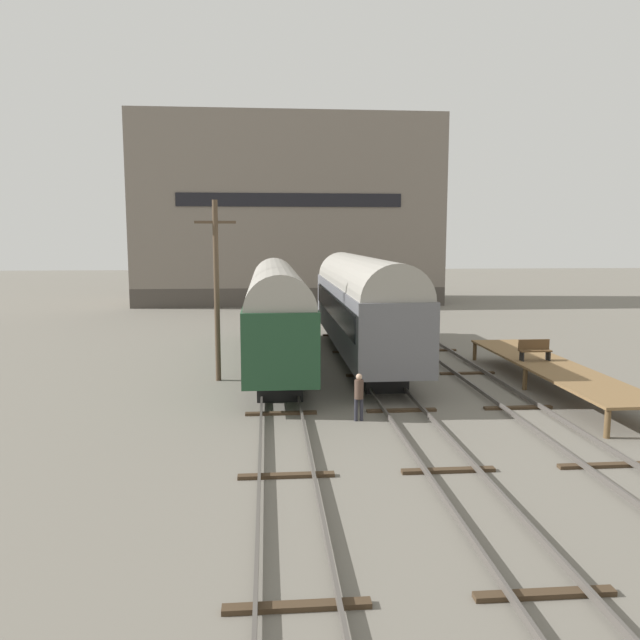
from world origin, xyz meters
The scene contains 11 objects.
ground_plane centered at (0.00, 0.00, 0.00)m, with size 200.00×200.00×0.00m, color #6B665B.
track_left centered at (-4.45, 0.00, 0.14)m, with size 2.60×60.00×0.26m.
track_middle centered at (0.00, 0.00, 0.14)m, with size 2.60×60.00×0.26m.
track_right centered at (4.45, 0.00, 0.14)m, with size 2.60×60.00×0.26m.
train_car_green centered at (-4.45, 5.97, 2.92)m, with size 2.85×18.79×5.10m.
train_car_grey centered at (0.00, 6.86, 3.08)m, with size 3.12×18.52×5.43m.
station_platform centered at (7.03, -0.14, 0.96)m, with size 2.54×13.16×1.04m.
bench centered at (6.75, 0.94, 1.53)m, with size 1.40×0.40×0.91m.
person_worker centered at (-1.75, -4.01, 1.02)m, with size 0.32×0.32×1.69m.
utility_pole centered at (-7.13, 2.71, 4.17)m, with size 1.80×0.24×8.01m.
warehouse_building centered at (-2.77, 37.42, 8.85)m, with size 29.01×10.84×17.70m.
Camera 1 is at (-4.90, -25.05, 6.40)m, focal length 35.00 mm.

